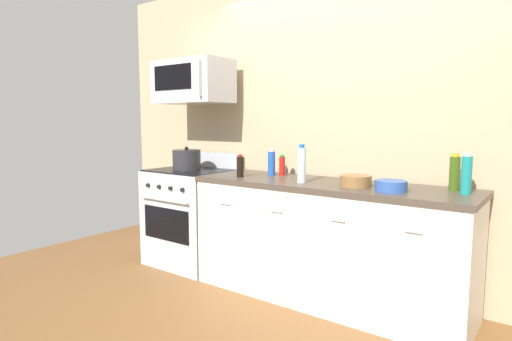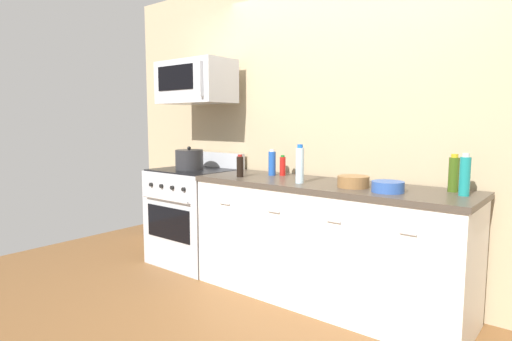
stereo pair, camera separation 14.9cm
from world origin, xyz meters
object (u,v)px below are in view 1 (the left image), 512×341
Objects in this scene: bottle_soda_blue at (272,163)px; bottle_hot_sauce_red at (282,166)px; microwave at (193,82)px; bowl_wooden_salad at (356,181)px; bottle_water_clear at (302,165)px; stockpot at (187,160)px; bottle_soy_sauce_dark at (240,166)px; bottle_olive_oil at (455,173)px; range_oven at (192,216)px; bowl_blue_mixing at (391,185)px; bottle_sparkling_teal at (466,175)px.

bottle_soda_blue reaches higher than bottle_hot_sauce_red.
bowl_wooden_salad is at bearing -3.73° from microwave.
bottle_water_clear reaches higher than bowl_wooden_salad.
microwave is at bearing 89.87° from stockpot.
microwave reaches higher than bottle_soy_sauce_dark.
bottle_soda_blue is 0.09m from bottle_hot_sauce_red.
bottle_olive_oil is (2.30, 0.12, -0.71)m from microwave.
bottle_soy_sauce_dark is 0.71× the size of stockpot.
range_oven is 5.12× the size of bowl_blue_mixing.
bottle_olive_oil is 1.13× the size of bowl_wooden_salad.
stockpot is at bearing 178.23° from bowl_blue_mixing.
bottle_olive_oil reaches higher than bowl_wooden_salad.
bottle_water_clear is at bearing -5.54° from range_oven.
bottle_water_clear reaches higher than bowl_blue_mixing.
bottle_olive_oil reaches higher than bottle_soda_blue.
bottle_water_clear is 0.42m from bowl_wooden_salad.
range_oven is 4.77× the size of bottle_soda_blue.
bottle_soda_blue is at bearing 7.58° from range_oven.
bottle_olive_oil is 1.19× the size of bowl_blue_mixing.
bottle_soy_sauce_dark reaches higher than bowl_blue_mixing.
microwave is at bearing 175.38° from bowl_blue_mixing.
stockpot is at bearing -174.54° from bottle_olive_oil.
bottle_soy_sauce_dark reaches higher than bowl_wooden_salad.
bottle_hot_sauce_red is (0.08, 0.04, -0.02)m from bottle_soda_blue.
bowl_wooden_salad is at bearing 169.86° from bowl_blue_mixing.
bottle_soda_blue is at bearing 11.04° from stockpot.
bottle_soda_blue is at bearing 168.40° from bowl_blue_mixing.
bowl_wooden_salad is at bearing 4.28° from bottle_soy_sauce_dark.
range_oven is 2.38m from bottle_olive_oil.
range_oven is at bearing 90.00° from stockpot.
stockpot reaches higher than bottle_soy_sauce_dark.
bottle_soy_sauce_dark is at bearing -169.04° from bottle_olive_oil.
bottle_soy_sauce_dark is 1.62m from bottle_olive_oil.
bowl_blue_mixing is at bearing -4.62° from microwave.
bottle_hot_sauce_red is (0.22, 0.30, -0.01)m from bottle_soy_sauce_dark.
range_oven reaches higher than bowl_blue_mixing.
bottle_soda_blue is 0.87m from stockpot.
bottle_water_clear is 1.30m from stockpot.
bottle_soda_blue is 1.02× the size of bowl_wooden_salad.
bottle_sparkling_teal reaches higher than range_oven.
range_oven is at bearing -170.37° from bottle_hot_sauce_red.
bottle_olive_oil is at bearing 21.29° from bowl_wooden_salad.
microwave is 1.88m from bowl_wooden_salad.
range_oven is 1.09m from bottle_hot_sauce_red.
bottle_soda_blue is (0.86, 0.11, 0.56)m from range_oven.
bottle_sparkling_teal is 1.42× the size of bottle_soy_sauce_dark.
bowl_wooden_salad is 0.84× the size of stockpot.
bottle_soda_blue is at bearing -150.39° from bottle_hot_sauce_red.
bottle_water_clear is 1.05m from bottle_olive_oil.
bowl_wooden_salad is (1.70, -0.07, 0.49)m from range_oven.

